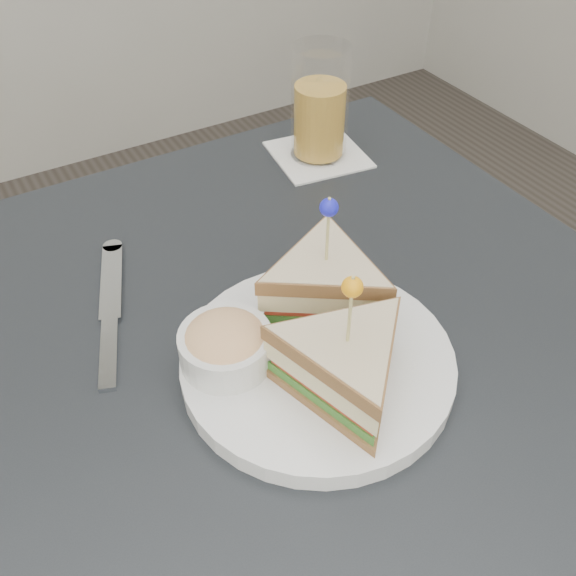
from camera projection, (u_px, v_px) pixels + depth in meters
The scene contains 4 objects.
table at pixel (285, 379), 0.72m from camera, with size 0.80×0.80×0.75m.
plate_meal at pixel (320, 333), 0.61m from camera, with size 0.33×0.33×0.16m.
cutlery_knife at pixel (110, 313), 0.68m from camera, with size 0.10×0.23×0.01m.
drink_set at pixel (320, 110), 0.88m from camera, with size 0.14×0.14×0.16m.
Camera 1 is at (-0.23, -0.40, 1.23)m, focal length 40.00 mm.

